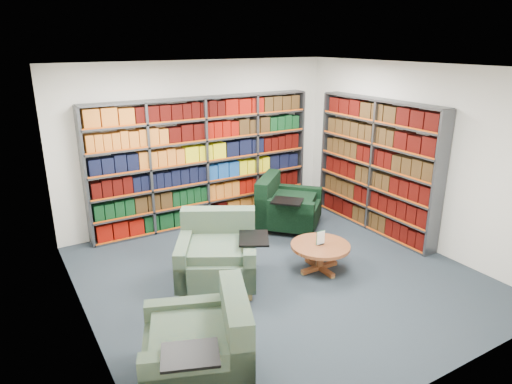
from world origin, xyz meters
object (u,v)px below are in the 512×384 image
chair_teal_front (206,347)px  chair_teal_left (218,254)px  chair_green_right (284,208)px  coffee_table (320,250)px

chair_teal_front → chair_teal_left: bearing=60.4°
chair_green_right → coffee_table: 1.62m
chair_teal_left → chair_teal_front: chair_teal_left is taller
chair_green_right → chair_teal_left: bearing=-149.3°
chair_teal_left → coffee_table: chair_teal_left is taller
chair_teal_left → coffee_table: 1.44m
chair_teal_left → chair_teal_front: bearing=-119.6°
coffee_table → chair_green_right: bearing=74.3°
chair_teal_left → chair_teal_front: (-0.95, -1.68, -0.01)m
chair_teal_front → coffee_table: size_ratio=1.57×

